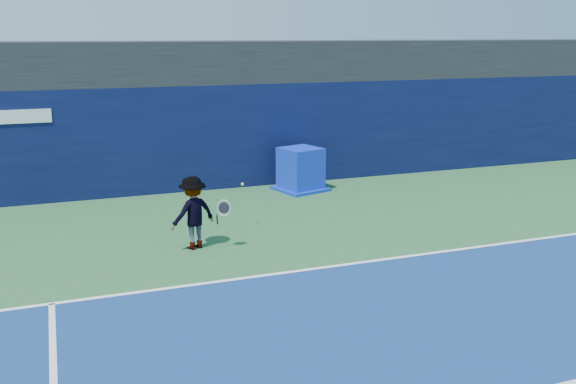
% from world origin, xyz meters
% --- Properties ---
extents(ground, '(80.00, 80.00, 0.00)m').
position_xyz_m(ground, '(0.00, 0.00, 0.00)').
color(ground, '#285A30').
rests_on(ground, ground).
extents(baseline, '(24.00, 0.10, 0.01)m').
position_xyz_m(baseline, '(0.00, 3.00, 0.01)').
color(baseline, white).
rests_on(baseline, ground).
extents(stadium_band, '(36.00, 3.00, 1.20)m').
position_xyz_m(stadium_band, '(0.00, 11.50, 3.60)').
color(stadium_band, black).
rests_on(stadium_band, back_wall_assembly).
extents(back_wall_assembly, '(36.00, 1.03, 3.00)m').
position_xyz_m(back_wall_assembly, '(-0.00, 10.50, 1.50)').
color(back_wall_assembly, '#091036').
rests_on(back_wall_assembly, ground).
extents(equipment_cart, '(1.59, 1.59, 1.24)m').
position_xyz_m(equipment_cart, '(1.86, 9.10, 0.56)').
color(equipment_cart, '#0D26C0').
rests_on(equipment_cart, ground).
extents(tennis_player, '(1.30, 0.88, 1.55)m').
position_xyz_m(tennis_player, '(-2.13, 5.05, 0.77)').
color(tennis_player, white).
rests_on(tennis_player, ground).
extents(tennis_ball, '(0.07, 0.07, 0.07)m').
position_xyz_m(tennis_ball, '(-0.76, 6.08, 1.05)').
color(tennis_ball, '#DAF51B').
rests_on(tennis_ball, ground).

